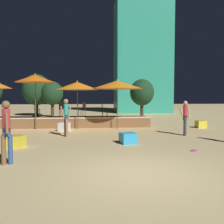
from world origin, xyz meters
name	(u,v)px	position (x,y,z in m)	size (l,w,h in m)	color
ground_plane	(138,173)	(0.00, 0.00, 0.00)	(120.00, 120.00, 0.00)	tan
wooden_deck	(70,122)	(-2.37, 10.22, 0.29)	(10.02, 2.27, 0.66)	brown
patio_umbrella_0	(117,85)	(0.50, 8.54, 2.60)	(2.99, 2.99, 2.92)	brown
patio_umbrella_1	(77,86)	(-1.83, 8.80, 2.54)	(2.49, 2.49, 2.85)	brown
patio_umbrella_3	(35,79)	(-4.24, 8.85, 2.94)	(2.28, 2.28, 3.25)	brown
cube_seat_0	(16,141)	(-3.89, 3.59, 0.23)	(0.67, 0.67, 0.45)	yellow
cube_seat_1	(64,127)	(-2.53, 7.98, 0.23)	(0.68, 0.68, 0.47)	white
cube_seat_3	(201,124)	(5.66, 8.61, 0.22)	(0.56, 0.56, 0.45)	yellow
cube_seat_4	(128,138)	(0.40, 3.97, 0.22)	(0.71, 0.71, 0.44)	#2D9EDB
person_2	(185,117)	(3.51, 5.77, 0.92)	(0.51, 0.29, 1.70)	#3F3F47
person_3	(66,116)	(-2.25, 5.95, 0.99)	(0.53, 0.33, 1.79)	#997051
person_4	(6,130)	(-3.47, 1.16, 0.98)	(0.29, 0.48, 1.79)	brown
bistro_chair_0	(36,108)	(-4.49, 10.10, 1.20)	(0.42, 0.42, 0.90)	#1E4C47
bistro_chair_1	(62,108)	(-2.88, 10.30, 1.20)	(0.42, 0.42, 0.90)	#2D3338
bistro_chair_2	(103,108)	(-0.23, 9.97, 1.20)	(0.40, 0.40, 0.90)	#2D3338
bistro_chair_3	(83,108)	(-1.52, 9.80, 1.20)	(0.47, 0.47, 0.90)	#47474C
frisbee_disc	(194,151)	(2.46, 2.30, 0.02)	(0.23, 0.23, 0.03)	#E54C99
background_tree_0	(37,90)	(-6.27, 19.39, 2.60)	(2.78, 2.78, 4.14)	#3D2B1C
background_tree_1	(142,93)	(3.42, 15.18, 2.27)	(2.06, 2.06, 3.42)	#3D2B1C
background_tree_3	(52,93)	(-4.42, 17.06, 2.21)	(1.95, 1.95, 3.30)	#3D2B1C
distant_building	(142,57)	(5.39, 24.13, 6.70)	(6.55, 4.25, 13.41)	teal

